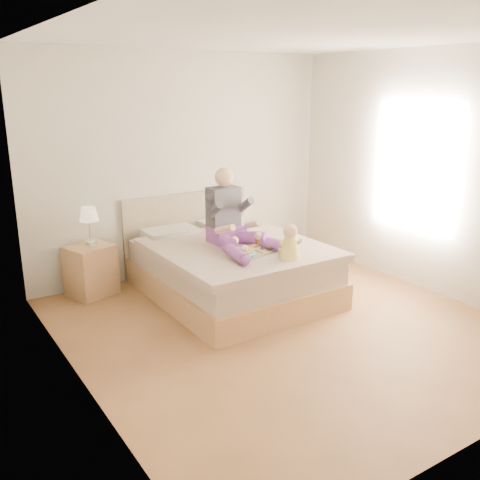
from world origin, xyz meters
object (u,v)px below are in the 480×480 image
adult (232,222)px  baby (290,244)px  nightstand (91,270)px  tray (251,250)px  bed (228,266)px

adult → baby: 0.77m
nightstand → adult: bearing=-53.9°
nightstand → baby: 2.30m
tray → baby: 0.44m
tray → adult: bearing=73.9°
adult → bed: bearing=80.7°
bed → tray: bearing=-92.7°
bed → nightstand: bearing=149.0°
bed → nightstand: size_ratio=3.75×
adult → baby: size_ratio=2.87×
tray → baby: baby is taller
nightstand → tray: 1.86m
baby → tray: bearing=143.0°
nightstand → baby: baby is taller
tray → baby: size_ratio=1.55×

